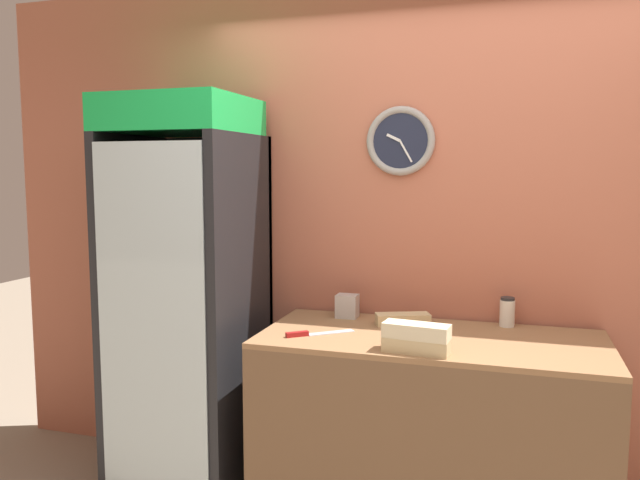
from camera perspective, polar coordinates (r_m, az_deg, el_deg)
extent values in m
cube|color=#B7664C|center=(3.28, 11.16, 0.35)|extent=(5.20, 0.06, 2.70)
torus|color=gray|center=(3.25, 7.37, 8.97)|extent=(0.35, 0.04, 0.35)
cylinder|color=#1E2338|center=(3.25, 7.37, 8.97)|extent=(0.29, 0.01, 0.29)
cube|color=white|center=(3.25, 6.74, 9.27)|extent=(0.07, 0.01, 0.05)
cube|color=white|center=(3.23, 7.86, 8.03)|extent=(0.07, 0.01, 0.11)
cube|color=brown|center=(3.10, 9.94, -17.19)|extent=(1.57, 0.73, 0.90)
cube|color=#8E6642|center=(2.95, 10.11, -8.91)|extent=(1.57, 0.73, 0.02)
cube|color=black|center=(3.63, -9.40, -5.67)|extent=(0.67, 0.04, 1.87)
cube|color=black|center=(3.51, -16.36, -6.28)|extent=(0.05, 0.70, 1.87)
cube|color=black|center=(3.21, -7.07, -7.22)|extent=(0.05, 0.70, 1.87)
cube|color=white|center=(3.61, -9.60, -5.76)|extent=(0.57, 0.02, 1.77)
cube|color=silver|center=(3.05, -15.18, -8.11)|extent=(0.57, 0.01, 1.77)
cube|color=green|center=(3.24, -12.65, 11.05)|extent=(0.67, 0.63, 0.18)
cube|color=silver|center=(3.45, -11.93, -13.51)|extent=(0.55, 0.58, 0.01)
cube|color=silver|center=(3.33, -12.09, -6.65)|extent=(0.55, 0.58, 0.01)
cube|color=silver|center=(3.26, -12.27, 0.60)|extent=(0.55, 0.58, 0.01)
cylinder|color=navy|center=(3.11, -16.54, 1.56)|extent=(0.07, 0.07, 0.13)
cylinder|color=navy|center=(3.11, -16.59, 3.30)|extent=(0.03, 0.03, 0.06)
cylinder|color=#5B2D19|center=(3.24, -14.45, -13.51)|extent=(0.08, 0.08, 0.13)
cylinder|color=#5B2D19|center=(3.21, -14.49, -11.90)|extent=(0.03, 0.03, 0.06)
cylinder|color=#72337F|center=(3.16, -15.79, -5.92)|extent=(0.08, 0.08, 0.15)
cylinder|color=#72337F|center=(3.14, -15.85, -3.97)|extent=(0.03, 0.03, 0.07)
cylinder|color=gold|center=(2.96, -11.45, 1.34)|extent=(0.07, 0.07, 0.12)
cylinder|color=gold|center=(2.95, -11.49, 3.02)|extent=(0.03, 0.03, 0.05)
cylinder|color=#72337F|center=(3.04, -14.22, 1.40)|extent=(0.07, 0.07, 0.12)
cylinder|color=#72337F|center=(3.03, -14.27, 3.03)|extent=(0.03, 0.03, 0.05)
cylinder|color=navy|center=(3.30, -16.60, -13.09)|extent=(0.06, 0.06, 0.15)
cylinder|color=navy|center=(3.27, -16.66, -11.37)|extent=(0.02, 0.02, 0.06)
cylinder|color=navy|center=(3.09, -14.08, -5.97)|extent=(0.06, 0.06, 0.17)
cylinder|color=navy|center=(3.07, -14.14, -3.74)|extent=(0.02, 0.02, 0.07)
cylinder|color=#2D6B38|center=(3.17, -18.04, 1.75)|extent=(0.07, 0.07, 0.15)
cylinder|color=#2D6B38|center=(3.16, -18.10, 3.70)|extent=(0.03, 0.03, 0.06)
cylinder|color=#B2BCCC|center=(3.13, -11.39, -13.71)|extent=(0.06, 0.06, 0.18)
cylinder|color=#B2BCCC|center=(3.09, -11.44, -11.48)|extent=(0.02, 0.02, 0.08)
cube|color=tan|center=(2.68, 8.78, -9.50)|extent=(0.28, 0.13, 0.06)
cube|color=beige|center=(2.66, 8.80, -8.21)|extent=(0.29, 0.14, 0.06)
cube|color=tan|center=(3.13, 7.58, -7.20)|extent=(0.28, 0.19, 0.06)
cube|color=silver|center=(2.96, 0.99, -8.46)|extent=(0.21, 0.18, 0.00)
cube|color=maroon|center=(2.90, -2.11, -8.60)|extent=(0.10, 0.09, 0.02)
cylinder|color=silver|center=(3.21, 16.74, -6.43)|extent=(0.07, 0.07, 0.13)
cylinder|color=#262628|center=(3.19, 16.78, -5.16)|extent=(0.07, 0.07, 0.01)
cube|color=#B7B2AD|center=(3.26, 2.51, -6.05)|extent=(0.11, 0.09, 0.12)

